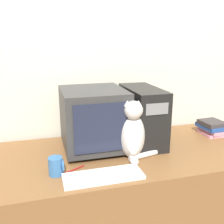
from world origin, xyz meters
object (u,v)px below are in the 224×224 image
object	(u,v)px
book_stack	(211,127)
keyboard	(103,176)
computer_tower	(142,116)
crt_monitor	(94,119)
cat	(133,133)
pen	(73,170)
mug	(56,166)

from	to	relation	value
book_stack	keyboard	bearing A→B (deg)	-156.77
computer_tower	book_stack	xyz separation A→B (m)	(0.58, 0.00, -0.14)
crt_monitor	cat	bearing A→B (deg)	-47.62
pen	book_stack	bearing A→B (deg)	14.78
computer_tower	keyboard	bearing A→B (deg)	-133.18
computer_tower	cat	bearing A→B (deg)	-124.37
book_stack	cat	bearing A→B (deg)	-162.73
book_stack	mug	xyz separation A→B (m)	(-1.21, -0.31, -0.00)
crt_monitor	book_stack	xyz separation A→B (m)	(0.94, 0.01, -0.15)
crt_monitor	book_stack	bearing A→B (deg)	0.74
keyboard	mug	distance (m)	0.26
computer_tower	mug	distance (m)	0.72
keyboard	mug	xyz separation A→B (m)	(-0.24, 0.10, 0.04)
cat	mug	xyz separation A→B (m)	(-0.47, -0.08, -0.11)
pen	mug	world-z (taller)	mug
book_stack	mug	world-z (taller)	book_stack
cat	computer_tower	bearing A→B (deg)	64.99
keyboard	book_stack	world-z (taller)	book_stack
keyboard	cat	xyz separation A→B (m)	(0.23, 0.19, 0.15)
book_stack	pen	size ratio (longest dim) A/B	1.51
keyboard	crt_monitor	bearing A→B (deg)	85.02
keyboard	cat	distance (m)	0.34
crt_monitor	mug	xyz separation A→B (m)	(-0.27, -0.30, -0.16)
keyboard	pen	world-z (taller)	keyboard
computer_tower	book_stack	bearing A→B (deg)	0.31
keyboard	pen	bearing A→B (deg)	140.46
keyboard	cat	bearing A→B (deg)	38.76
computer_tower	keyboard	world-z (taller)	computer_tower
mug	crt_monitor	bearing A→B (deg)	47.68
computer_tower	mug	bearing A→B (deg)	-153.67
book_stack	mug	bearing A→B (deg)	-165.47
book_stack	pen	bearing A→B (deg)	-165.22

